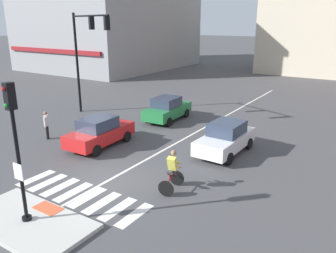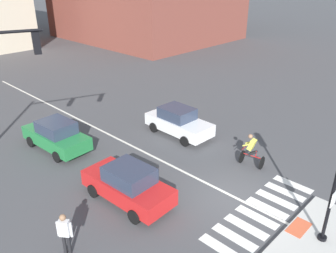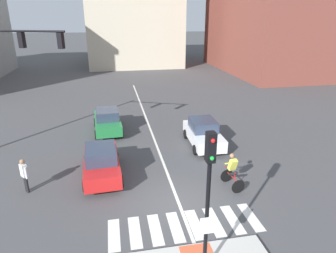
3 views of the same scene
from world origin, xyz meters
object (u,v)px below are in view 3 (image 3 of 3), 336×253
object	(u,v)px
car_red_westbound_near	(101,162)
pedestrian_at_curb_left	(24,173)
car_green_westbound_far	(107,121)
car_white_eastbound_mid	(203,133)
cyclist	(232,170)
signal_pole	(208,194)
traffic_light_mast	(4,68)

from	to	relation	value
car_red_westbound_near	pedestrian_at_curb_left	xyz separation A→B (m)	(-3.40, -0.80, 0.17)
car_green_westbound_far	car_white_eastbound_mid	xyz separation A→B (m)	(5.88, -3.50, 0.00)
car_white_eastbound_mid	car_green_westbound_far	bearing A→B (deg)	149.22
cyclist	pedestrian_at_curb_left	world-z (taller)	cyclist
car_green_westbound_far	car_red_westbound_near	distance (m)	6.31
car_white_eastbound_mid	cyclist	xyz separation A→B (m)	(-0.13, -4.97, 0.06)
signal_pole	car_white_eastbound_mid	xyz separation A→B (m)	(2.97, 9.69, -2.16)
car_red_westbound_near	pedestrian_at_curb_left	world-z (taller)	pedestrian_at_curb_left
traffic_light_mast	car_green_westbound_far	size ratio (longest dim) A/B	1.71
signal_pole	traffic_light_mast	distance (m)	13.85
traffic_light_mast	pedestrian_at_curb_left	size ratio (longest dim) A/B	4.30
pedestrian_at_curb_left	car_green_westbound_far	bearing A→B (deg)	62.48
cyclist	pedestrian_at_curb_left	distance (m)	9.55
signal_pole	car_red_westbound_near	distance (m)	7.89
traffic_light_mast	car_white_eastbound_mid	size ratio (longest dim) A/B	1.73
car_green_westbound_far	car_white_eastbound_mid	distance (m)	6.84
signal_pole	car_red_westbound_near	world-z (taller)	signal_pole
signal_pole	car_green_westbound_far	xyz separation A→B (m)	(-2.91, 13.19, -2.16)
car_green_westbound_far	signal_pole	bearing A→B (deg)	-77.56
traffic_light_mast	car_green_westbound_far	xyz separation A→B (m)	(5.28, 2.20, -4.17)
car_green_westbound_far	cyclist	bearing A→B (deg)	-55.83
signal_pole	car_white_eastbound_mid	distance (m)	10.36
car_red_westbound_near	pedestrian_at_curb_left	distance (m)	3.50
car_green_westbound_far	pedestrian_at_curb_left	size ratio (longest dim) A/B	2.51
car_green_westbound_far	car_red_westbound_near	xyz separation A→B (m)	(-0.30, -6.31, 0.00)
car_red_westbound_near	cyclist	distance (m)	6.43
signal_pole	cyclist	world-z (taller)	signal_pole
car_green_westbound_far	pedestrian_at_curb_left	distance (m)	8.02
car_green_westbound_far	car_white_eastbound_mid	bearing A→B (deg)	-30.78
car_white_eastbound_mid	cyclist	world-z (taller)	cyclist
car_red_westbound_near	car_green_westbound_far	bearing A→B (deg)	87.28
signal_pole	traffic_light_mast	bearing A→B (deg)	126.70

